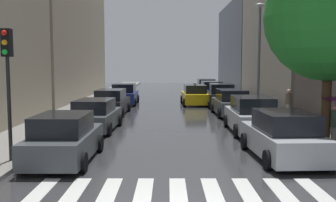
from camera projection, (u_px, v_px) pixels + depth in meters
The scene contains 22 objects.
ground_plane at pixel (170, 105), 32.10m from camera, with size 28.00×72.00×0.04m, color #343436.
sidewalk_left at pixel (90, 104), 32.07m from camera, with size 3.00×72.00×0.15m, color gray.
sidewalk_right at pixel (250, 104), 32.11m from camera, with size 3.00×72.00×0.15m, color gray.
crosswalk_stripes at pixel (177, 191), 10.35m from camera, with size 7.65×2.20×0.01m.
building_left_mid at pixel (53, 36), 37.25m from camera, with size 6.00×21.76×11.91m, color #B2A38C.
building_right_far at pixel (248, 46), 54.45m from camera, with size 6.00×20.17×11.46m, color slate.
parked_car_left_nearest at pixel (63, 139), 13.39m from camera, with size 2.10×4.40×1.65m.
parked_car_left_second at pixel (94, 116), 19.57m from camera, with size 2.27×4.57×1.58m.
parked_car_left_third at pixel (110, 103), 25.85m from camera, with size 2.21×4.70×1.65m.
parked_car_left_fourth at pixel (123, 95), 32.26m from camera, with size 2.16×4.73×1.71m.
parked_car_right_nearest at pixel (282, 137), 13.81m from camera, with size 2.31×4.65×1.68m.
parked_car_right_second at pixel (250, 116), 19.14m from camera, with size 2.17×4.68×1.75m.
parked_car_right_third at pixel (230, 103), 25.34m from camera, with size 2.23×4.63×1.68m.
parked_car_right_fourth at pixel (220, 96), 30.53m from camera, with size 2.34×4.64×1.79m.
parked_car_right_fifth at pixel (210, 91), 36.34m from camera, with size 2.20×4.80×1.71m.
parked_car_right_sixth at pixel (205, 87), 42.08m from camera, with size 2.16×4.69×1.69m.
taxi_midroad at pixel (193, 95), 31.82m from camera, with size 2.20×4.40×1.81m.
pedestrian_near_tree at pixel (334, 110), 15.06m from camera, with size 1.09×1.09×1.89m.
pedestrian_by_kerb at pixel (287, 103), 23.27m from camera, with size 0.36×0.36×1.68m.
street_tree_right at pixel (328, 17), 14.97m from camera, with size 4.91×4.91×7.41m.
traffic_light_left_corner at pixel (6, 65), 12.70m from camera, with size 0.30×0.42×4.30m.
lamp_post_right at pixel (258, 50), 25.15m from camera, with size 0.60×0.28×6.98m.
Camera 1 is at (-0.26, -7.92, 3.34)m, focal length 42.21 mm.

